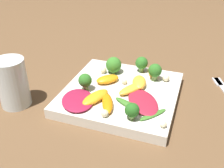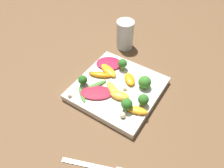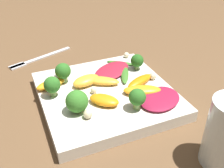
# 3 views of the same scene
# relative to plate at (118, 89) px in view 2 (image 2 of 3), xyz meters

# --- Properties ---
(ground_plane) EXTENTS (2.40, 2.40, 0.00)m
(ground_plane) POSITION_rel_plate_xyz_m (0.00, 0.00, -0.01)
(ground_plane) COLOR brown
(plate) EXTENTS (0.25, 0.25, 0.02)m
(plate) POSITION_rel_plate_xyz_m (0.00, 0.00, 0.00)
(plate) COLOR silver
(plate) RESTS_ON ground_plane
(drinking_glass) EXTENTS (0.07, 0.07, 0.11)m
(drinking_glass) POSITION_rel_plate_xyz_m (0.10, -0.21, 0.04)
(drinking_glass) COLOR silver
(drinking_glass) RESTS_ON ground_plane
(fork) EXTENTS (0.17, 0.08, 0.01)m
(fork) POSITION_rel_plate_xyz_m (-0.10, 0.23, -0.01)
(fork) COLOR silver
(fork) RESTS_ON ground_plane
(radicchio_leaf_0) EXTENTS (0.11, 0.10, 0.01)m
(radicchio_leaf_0) POSITION_rel_plate_xyz_m (0.08, -0.07, 0.02)
(radicchio_leaf_0) COLOR maroon
(radicchio_leaf_0) RESTS_ON plate
(radicchio_leaf_1) EXTENTS (0.11, 0.10, 0.01)m
(radicchio_leaf_1) POSITION_rel_plate_xyz_m (0.04, 0.06, 0.02)
(radicchio_leaf_1) COLOR maroon
(radicchio_leaf_1) RESTS_ON plate
(orange_segment_0) EXTENTS (0.08, 0.06, 0.01)m
(orange_segment_0) POSITION_rel_plate_xyz_m (-0.00, 0.03, 0.02)
(orange_segment_0) COLOR #FCAD33
(orange_segment_0) RESTS_ON plate
(orange_segment_1) EXTENTS (0.07, 0.05, 0.01)m
(orange_segment_1) POSITION_rel_plate_xyz_m (0.07, -0.01, 0.02)
(orange_segment_1) COLOR orange
(orange_segment_1) RESTS_ON plate
(orange_segment_2) EXTENTS (0.08, 0.05, 0.02)m
(orange_segment_2) POSITION_rel_plate_xyz_m (0.06, -0.04, 0.02)
(orange_segment_2) COLOR orange
(orange_segment_2) RESTS_ON plate
(orange_segment_3) EXTENTS (0.06, 0.06, 0.02)m
(orange_segment_3) POSITION_rel_plate_xyz_m (-0.02, -0.04, 0.02)
(orange_segment_3) COLOR orange
(orange_segment_3) RESTS_ON plate
(orange_segment_4) EXTENTS (0.06, 0.05, 0.02)m
(orange_segment_4) POSITION_rel_plate_xyz_m (-0.03, 0.03, 0.02)
(orange_segment_4) COLOR #FCAD33
(orange_segment_4) RESTS_ON plate
(orange_segment_5) EXTENTS (0.07, 0.04, 0.01)m
(orange_segment_5) POSITION_rel_plate_xyz_m (-0.10, 0.05, 0.02)
(orange_segment_5) COLOR orange
(orange_segment_5) RESTS_ON plate
(broccoli_floret_0) EXTENTS (0.03, 0.03, 0.04)m
(broccoli_floret_0) POSITION_rel_plate_xyz_m (0.03, -0.08, 0.04)
(broccoli_floret_0) COLOR #84AD5B
(broccoli_floret_0) RESTS_ON plate
(broccoli_floret_1) EXTENTS (0.04, 0.04, 0.04)m
(broccoli_floret_1) POSITION_rel_plate_xyz_m (-0.07, -0.04, 0.03)
(broccoli_floret_1) COLOR #84AD5B
(broccoli_floret_1) RESTS_ON plate
(broccoli_floret_2) EXTENTS (0.03, 0.03, 0.04)m
(broccoli_floret_2) POSITION_rel_plate_xyz_m (-0.07, 0.06, 0.04)
(broccoli_floret_2) COLOR #7A9E51
(broccoli_floret_2) RESTS_ON plate
(broccoli_floret_3) EXTENTS (0.03, 0.03, 0.04)m
(broccoli_floret_3) POSITION_rel_plate_xyz_m (0.10, 0.05, 0.03)
(broccoli_floret_3) COLOR #84AD5B
(broccoli_floret_3) RESTS_ON plate
(broccoli_floret_4) EXTENTS (0.03, 0.03, 0.04)m
(broccoli_floret_4) POSITION_rel_plate_xyz_m (-0.10, 0.02, 0.04)
(broccoli_floret_4) COLOR #7A9E51
(broccoli_floret_4) RESTS_ON plate
(arugula_sprig_0) EXTENTS (0.06, 0.05, 0.00)m
(arugula_sprig_0) POSITION_rel_plate_xyz_m (0.07, 0.09, 0.01)
(arugula_sprig_0) COLOR #3D7528
(arugula_sprig_0) RESTS_ON plate
(arugula_sprig_1) EXTENTS (0.05, 0.08, 0.01)m
(arugula_sprig_1) POSITION_rel_plate_xyz_m (0.06, 0.04, 0.02)
(arugula_sprig_1) COLOR #3D7528
(arugula_sprig_1) RESTS_ON plate
(macadamia_nut_0) EXTENTS (0.02, 0.02, 0.02)m
(macadamia_nut_0) POSITION_rel_plate_xyz_m (0.11, -0.00, 0.02)
(macadamia_nut_0) COLOR beige
(macadamia_nut_0) RESTS_ON plate
(macadamia_nut_1) EXTENTS (0.02, 0.02, 0.02)m
(macadamia_nut_1) POSITION_rel_plate_xyz_m (-0.06, -0.07, 0.02)
(macadamia_nut_1) COLOR beige
(macadamia_nut_1) RESTS_ON plate
(macadamia_nut_2) EXTENTS (0.01, 0.01, 0.01)m
(macadamia_nut_2) POSITION_rel_plate_xyz_m (0.10, 0.11, 0.02)
(macadamia_nut_2) COLOR beige
(macadamia_nut_2) RESTS_ON plate
(macadamia_nut_3) EXTENTS (0.01, 0.01, 0.01)m
(macadamia_nut_3) POSITION_rel_plate_xyz_m (-0.03, -0.00, 0.02)
(macadamia_nut_3) COLOR beige
(macadamia_nut_3) RESTS_ON plate
(macadamia_nut_4) EXTENTS (0.02, 0.02, 0.02)m
(macadamia_nut_4) POSITION_rel_plate_xyz_m (-0.07, 0.09, 0.02)
(macadamia_nut_4) COLOR beige
(macadamia_nut_4) RESTS_ON plate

